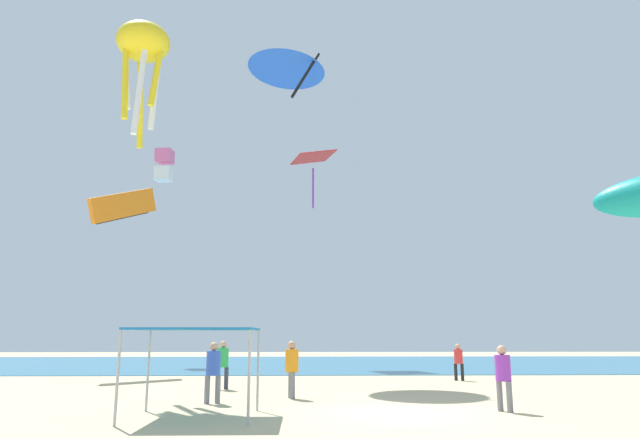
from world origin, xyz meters
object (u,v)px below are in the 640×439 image
canopy_tent (196,332)px  person_near_tent (458,359)px  person_central (223,361)px  kite_octopus_yellow (143,48)px  person_rightmost (213,367)px  kite_parafoil_orange (124,206)px  kite_diamond_red (313,160)px  kite_box_pink (164,165)px  person_far_shore (292,364)px  person_leftmost (503,372)px  kite_delta_blue (287,64)px

canopy_tent → person_near_tent: 15.63m
person_central → kite_octopus_yellow: bearing=-13.6°
person_rightmost → kite_octopus_yellow: (-4.17, 4.03, 13.18)m
person_near_tent → kite_parafoil_orange: kite_parafoil_orange is taller
person_rightmost → kite_diamond_red: size_ratio=0.45×
canopy_tent → kite_box_pink: 32.14m
person_rightmost → person_far_shore: (2.46, 1.34, 0.01)m
person_leftmost → kite_diamond_red: bearing=-22.1°
kite_delta_blue → kite_box_pink: kite_delta_blue is taller
person_central → person_rightmost: person_rightmost is taller
canopy_tent → person_leftmost: size_ratio=1.76×
person_central → kite_parafoil_orange: kite_parafoil_orange is taller
person_leftmost → kite_octopus_yellow: bearing=30.1°
canopy_tent → kite_octopus_yellow: (-4.16, 7.14, 12.10)m
canopy_tent → kite_box_pink: bearing=106.6°
person_near_tent → kite_box_pink: 28.60m
person_near_tent → person_far_shore: person_far_shore is taller
kite_diamond_red → kite_parafoil_orange: size_ratio=0.99×
person_near_tent → kite_delta_blue: bearing=-174.7°
canopy_tent → kite_parafoil_orange: 19.30m
person_near_tent → kite_delta_blue: kite_delta_blue is taller
kite_diamond_red → person_far_shore: bearing=160.9°
person_rightmost → kite_box_pink: kite_box_pink is taller
person_far_shore → kite_diamond_red: size_ratio=0.45×
kite_delta_blue → person_far_shore: bearing=149.6°
person_central → person_rightmost: bearing=72.2°
person_rightmost → person_central: bearing=74.5°
kite_diamond_red → person_rightmost: bearing=154.7°
person_central → kite_diamond_red: 22.49m
kite_delta_blue → kite_diamond_red: size_ratio=1.44×
person_central → kite_parafoil_orange: bearing=-72.3°
canopy_tent → person_rightmost: 3.28m
person_rightmost → kite_diamond_red: kite_diamond_red is taller
kite_delta_blue → kite_parafoil_orange: 12.35m
person_far_shore → kite_octopus_yellow: size_ratio=0.36×
canopy_tent → kite_diamond_red: (3.48, 25.01, 12.77)m
person_leftmost → kite_parafoil_orange: size_ratio=0.43×
kite_box_pink → kite_delta_blue: bearing=-47.8°
person_near_tent → kite_parafoil_orange: size_ratio=0.40×
person_near_tent → kite_octopus_yellow: kite_octopus_yellow is taller
person_leftmost → kite_parafoil_orange: bearing=12.4°
kite_diamond_red → kite_parafoil_orange: 15.12m
person_central → kite_delta_blue: kite_delta_blue is taller
canopy_tent → kite_parafoil_orange: (-7.50, 16.27, 7.18)m
person_leftmost → person_central: person_central is taller
canopy_tent → kite_delta_blue: size_ratio=0.53×
person_near_tent → person_central: 11.30m
kite_diamond_red → person_leftmost: bearing=175.6°
person_central → kite_octopus_yellow: size_ratio=0.35×
person_rightmost → kite_diamond_red: 26.15m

